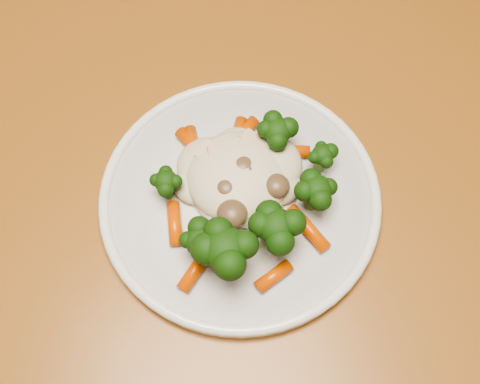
{
  "coord_description": "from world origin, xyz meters",
  "views": [
    {
      "loc": [
        -0.31,
        -0.03,
        1.26
      ],
      "look_at": [
        -0.27,
        0.21,
        0.77
      ],
      "focal_mm": 45.0,
      "sensor_mm": 36.0,
      "label": 1
    }
  ],
  "objects": [
    {
      "name": "dining_table",
      "position": [
        -0.34,
        0.3,
        0.64
      ],
      "size": [
        1.33,
        1.13,
        0.75
      ],
      "rotation": [
        0.0,
        0.0,
        -0.4
      ],
      "color": "#975B22",
      "rests_on": "ground"
    },
    {
      "name": "plate",
      "position": [
        -0.27,
        0.21,
        0.76
      ],
      "size": [
        0.26,
        0.26,
        0.01
      ],
      "primitive_type": "cylinder",
      "color": "white",
      "rests_on": "dining_table"
    },
    {
      "name": "meal",
      "position": [
        -0.27,
        0.2,
        0.78
      ],
      "size": [
        0.18,
        0.18,
        0.05
      ],
      "color": "beige",
      "rests_on": "plate"
    }
  ]
}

